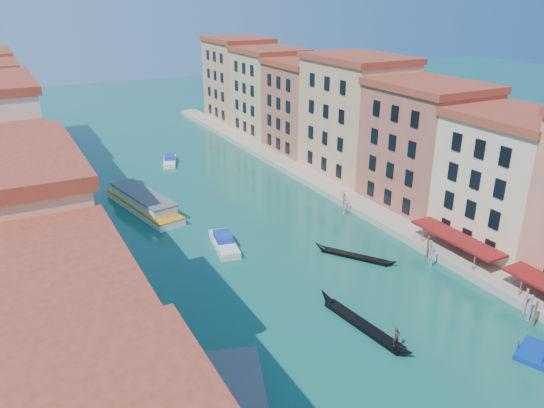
# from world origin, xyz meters

# --- Properties ---
(right_bank_palazzos) EXTENTS (12.80, 128.40, 21.00)m
(right_bank_palazzos) POSITION_xyz_m (30.00, 65.00, 9.75)
(right_bank_palazzos) COLOR #AE5B45
(right_bank_palazzos) RESTS_ON ground
(quay) EXTENTS (4.00, 140.00, 1.00)m
(quay) POSITION_xyz_m (22.00, 65.00, 0.50)
(quay) COLOR #A69A86
(quay) RESTS_ON ground
(mooring_poles_right) EXTENTS (1.44, 54.24, 3.20)m
(mooring_poles_right) POSITION_xyz_m (19.10, 28.80, 1.30)
(mooring_poles_right) COLOR brown
(mooring_poles_right) RESTS_ON ground
(vaporetto_far) EXTENTS (7.46, 18.40, 2.67)m
(vaporetto_far) POSITION_xyz_m (-7.13, 72.65, 1.20)
(vaporetto_far) COLOR white
(vaporetto_far) RESTS_ON ground
(gondola_fore) EXTENTS (2.62, 13.31, 2.65)m
(gondola_fore) POSITION_xyz_m (3.72, 32.74, 0.45)
(gondola_fore) COLOR black
(gondola_fore) RESTS_ON ground
(gondola_far) EXTENTS (7.06, 9.67, 1.59)m
(gondola_far) POSITION_xyz_m (11.64, 45.27, 0.32)
(gondola_far) COLOR black
(gondola_far) RESTS_ON ground
(motorboat_mid) EXTENTS (3.80, 8.18, 1.63)m
(motorboat_mid) POSITION_xyz_m (-1.34, 55.51, 0.63)
(motorboat_mid) COLOR silver
(motorboat_mid) RESTS_ON ground
(motorboat_far) EXTENTS (4.41, 7.38, 1.46)m
(motorboat_far) POSITION_xyz_m (3.53, 93.57, 0.57)
(motorboat_far) COLOR white
(motorboat_far) RESTS_ON ground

